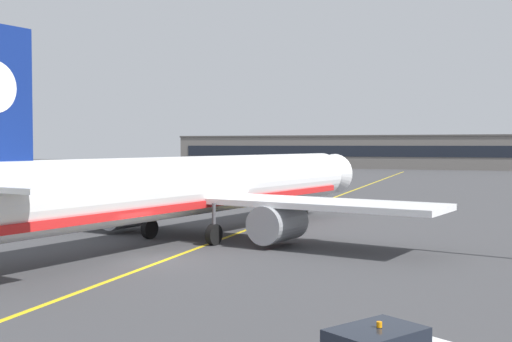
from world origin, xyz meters
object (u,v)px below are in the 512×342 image
object	(u,v)px
service_car_nearest	(163,197)
safety_cone_by_port_wing	(10,221)
safety_cone_by_nose_gear	(292,210)
airliner_foreground	(198,187)

from	to	relation	value
service_car_nearest	safety_cone_by_port_wing	world-z (taller)	service_car_nearest
service_car_nearest	safety_cone_by_nose_gear	bearing A→B (deg)	-14.48
airliner_foreground	service_car_nearest	distance (m)	25.17
airliner_foreground	safety_cone_by_port_wing	distance (m)	17.16
airliner_foreground	safety_cone_by_port_wing	xyz separation A→B (m)	(-16.81, 1.57, -3.11)
airliner_foreground	safety_cone_by_nose_gear	bearing A→B (deg)	85.82
airliner_foreground	service_car_nearest	xyz separation A→B (m)	(-13.92, 20.81, -2.60)
service_car_nearest	safety_cone_by_nose_gear	distance (m)	15.66
airliner_foreground	service_car_nearest	bearing A→B (deg)	123.78
service_car_nearest	safety_cone_by_port_wing	distance (m)	19.46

